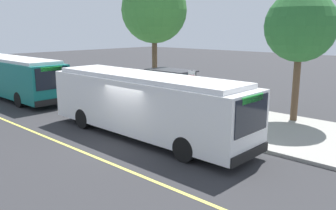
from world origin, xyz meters
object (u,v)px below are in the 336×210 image
transit_bus_second (11,75)px  pedestrian_commuter (144,94)px  transit_bus_main (145,103)px  route_sign_post (192,90)px  waiting_bench (175,103)px

transit_bus_second → pedestrian_commuter: size_ratio=7.13×
transit_bus_main → route_sign_post: (0.67, 2.61, 0.34)m
transit_bus_main → transit_bus_second: 14.19m
transit_bus_main → waiting_bench: bearing=115.0°
route_sign_post → pedestrian_commuter: size_ratio=1.66×
transit_bus_main → waiting_bench: 4.94m
transit_bus_second → route_sign_post: size_ratio=4.31×
transit_bus_main → waiting_bench: size_ratio=7.01×
waiting_bench → route_sign_post: size_ratio=0.57×
transit_bus_main → transit_bus_second: size_ratio=0.93×
transit_bus_main → pedestrian_commuter: (-3.55, 3.33, -0.50)m
transit_bus_second → pedestrian_commuter: 11.15m
waiting_bench → pedestrian_commuter: size_ratio=0.95×
transit_bus_main → pedestrian_commuter: bearing=136.9°
route_sign_post → pedestrian_commuter: 4.36m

